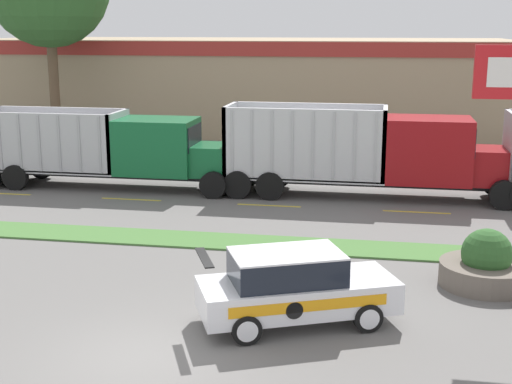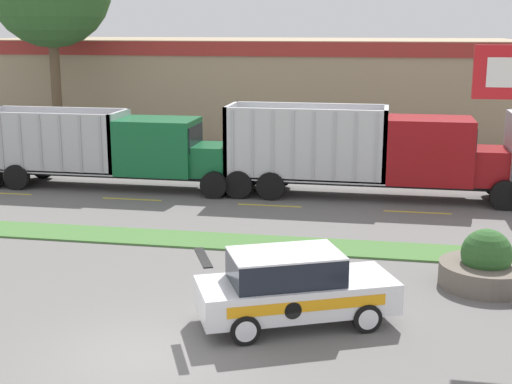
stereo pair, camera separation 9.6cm
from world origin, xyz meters
The scene contains 11 objects.
ground_plane centered at (0.00, 0.00, 0.00)m, with size 600.00×600.00×0.00m, color slate.
grass_verge centered at (0.00, 7.95, 0.03)m, with size 120.00×1.65×0.06m, color #477538.
centre_line_2 centered at (-10.31, 12.78, 0.00)m, with size 2.40×0.14×0.01m, color yellow.
centre_line_3 centered at (-4.91, 12.78, 0.00)m, with size 2.40×0.14×0.01m, color yellow.
centre_line_4 centered at (0.49, 12.78, 0.00)m, with size 2.40×0.14×0.01m, color yellow.
centre_line_5 centered at (5.89, 12.78, 0.00)m, with size 2.40×0.14×0.01m, color yellow.
dump_truck_mid centered at (-5.48, 14.67, 1.55)m, with size 11.19×2.59×3.16m.
dump_truck_trail centered at (5.25, 14.84, 1.68)m, with size 11.72×2.59×3.53m.
rally_car centered at (2.79, 2.22, 0.87)m, with size 4.71×3.34×1.73m.
stone_planter centered at (7.34, 5.51, 0.52)m, with size 2.35×2.35×1.50m.
store_building_backdrop centered at (-4.62, 33.50, 2.86)m, with size 33.59×12.10×5.72m.
Camera 2 is at (4.72, -12.66, 6.55)m, focal length 50.00 mm.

